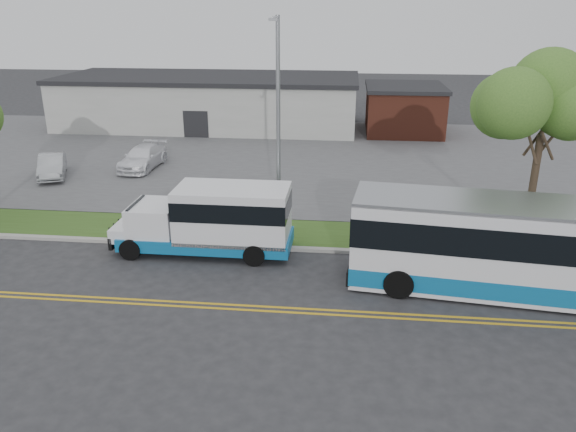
# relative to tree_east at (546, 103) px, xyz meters

# --- Properties ---
(ground) EXTENTS (140.00, 140.00, 0.00)m
(ground) POSITION_rel_tree_east_xyz_m (-14.00, -3.00, -6.20)
(ground) COLOR #28282B
(ground) RESTS_ON ground
(lane_line_north) EXTENTS (70.00, 0.12, 0.01)m
(lane_line_north) POSITION_rel_tree_east_xyz_m (-14.00, -6.85, -6.20)
(lane_line_north) COLOR gold
(lane_line_north) RESTS_ON ground
(lane_line_south) EXTENTS (70.00, 0.12, 0.01)m
(lane_line_south) POSITION_rel_tree_east_xyz_m (-14.00, -7.15, -6.20)
(lane_line_south) COLOR gold
(lane_line_south) RESTS_ON ground
(curb) EXTENTS (80.00, 0.30, 0.15)m
(curb) POSITION_rel_tree_east_xyz_m (-14.00, -1.90, -6.13)
(curb) COLOR #9E9B93
(curb) RESTS_ON ground
(verge) EXTENTS (80.00, 3.30, 0.10)m
(verge) POSITION_rel_tree_east_xyz_m (-14.00, -0.10, -6.15)
(verge) COLOR #35501A
(verge) RESTS_ON ground
(parking_lot) EXTENTS (80.00, 25.00, 0.10)m
(parking_lot) POSITION_rel_tree_east_xyz_m (-14.00, 14.00, -6.15)
(parking_lot) COLOR #4C4C4F
(parking_lot) RESTS_ON ground
(commercial_building) EXTENTS (25.40, 10.40, 4.35)m
(commercial_building) POSITION_rel_tree_east_xyz_m (-20.00, 24.00, -4.02)
(commercial_building) COLOR #9E9E99
(commercial_building) RESTS_ON ground
(brick_wing) EXTENTS (6.30, 7.30, 3.90)m
(brick_wing) POSITION_rel_tree_east_xyz_m (-3.50, 23.00, -4.24)
(brick_wing) COLOR brown
(brick_wing) RESTS_ON ground
(tree_east) EXTENTS (5.20, 5.20, 8.33)m
(tree_east) POSITION_rel_tree_east_xyz_m (0.00, 0.00, 0.00)
(tree_east) COLOR #34261C
(tree_east) RESTS_ON verge
(streetlight_near) EXTENTS (0.35, 1.53, 9.50)m
(streetlight_near) POSITION_rel_tree_east_xyz_m (-11.00, -0.27, -0.97)
(streetlight_near) COLOR gray
(streetlight_near) RESTS_ON verge
(shuttle_bus) EXTENTS (7.67, 2.62, 2.93)m
(shuttle_bus) POSITION_rel_tree_east_xyz_m (-13.41, -2.40, -4.64)
(shuttle_bus) COLOR #0D5E95
(shuttle_bus) RESTS_ON ground
(transit_bus) EXTENTS (12.78, 4.28, 3.48)m
(transit_bus) POSITION_rel_tree_east_xyz_m (-1.45, -4.80, -4.45)
(transit_bus) COLOR silver
(transit_bus) RESTS_ON ground
(parked_car_a) EXTENTS (2.96, 4.35, 1.36)m
(parked_car_a) POSITION_rel_tree_east_xyz_m (-25.89, 7.32, -5.43)
(parked_car_a) COLOR #9EA1A5
(parked_car_a) RESTS_ON parking_lot
(parked_car_b) EXTENTS (2.20, 4.90, 1.39)m
(parked_car_b) POSITION_rel_tree_east_xyz_m (-21.07, 9.82, -5.41)
(parked_car_b) COLOR white
(parked_car_b) RESTS_ON parking_lot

